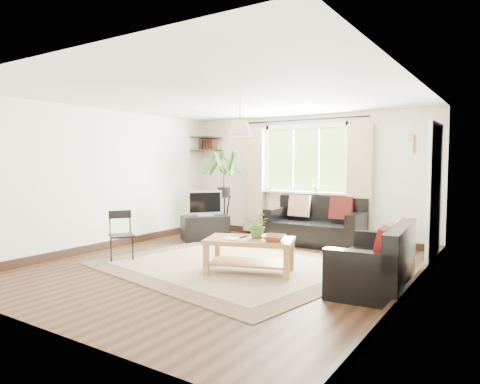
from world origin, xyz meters
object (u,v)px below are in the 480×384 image
Objects in this scene: sofa_right at (373,257)px; folding_chair at (122,237)px; palm_stand at (224,193)px; coffee_table at (250,256)px; sofa_back at (316,222)px; tv_stand at (205,228)px.

sofa_right is 3.63m from folding_chair.
folding_chair is at bearing -88.77° from palm_stand.
coffee_table is 1.54× the size of folding_chair.
sofa_back is 2.65m from sofa_right.
palm_stand is (-0.02, 0.66, 0.63)m from tv_stand.
sofa_back reaches higher than sofa_right.
coffee_table is 2.04m from folding_chair.
coffee_table is 3.13m from palm_stand.
sofa_back is 1.00× the size of palm_stand.
palm_stand is at bearing 131.74° from coffee_table.
folding_chair is (-1.98, -0.46, 0.14)m from coffee_table.
folding_chair reaches higher than sofa_right.
tv_stand is 0.50× the size of palm_stand.
palm_stand reaches higher than coffee_table.
sofa_right is at bearing -52.19° from sofa_back.
sofa_back is 2.11m from tv_stand.
palm_stand reaches higher than sofa_back.
sofa_right is 0.89× the size of palm_stand.
palm_stand is 2.30× the size of folding_chair.
coffee_table is at bearing -88.78° from sofa_back.
sofa_back is 2.04m from palm_stand.
sofa_back is 3.41m from folding_chair.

